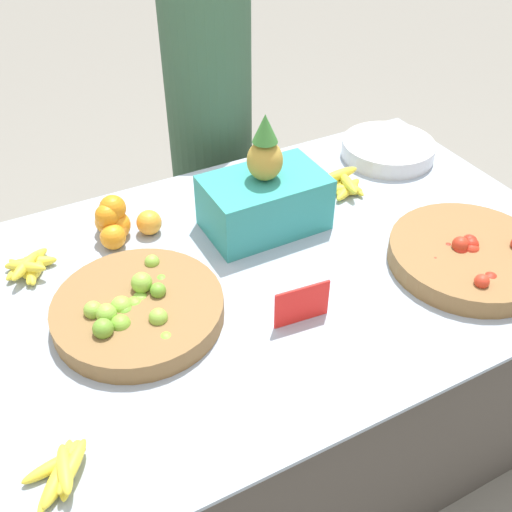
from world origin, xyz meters
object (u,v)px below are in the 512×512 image
object	(u,v)px
tomato_basket	(469,256)
metal_bowl	(388,149)
price_sign	(302,304)
vendor_person	(211,138)
lime_bowl	(138,310)
produce_crate	(264,197)

from	to	relation	value
tomato_basket	metal_bowl	xyz separation A→B (m)	(0.18, 0.60, -0.00)
price_sign	vendor_person	world-z (taller)	vendor_person
price_sign	vendor_person	xyz separation A→B (m)	(0.24, 1.09, -0.11)
tomato_basket	lime_bowl	bearing A→B (deg)	165.82
tomato_basket	metal_bowl	size ratio (longest dim) A/B	1.35
metal_bowl	produce_crate	xyz separation A→B (m)	(-0.60, -0.17, 0.07)
vendor_person	price_sign	bearing A→B (deg)	-102.47
lime_bowl	metal_bowl	world-z (taller)	lime_bowl
metal_bowl	lime_bowl	bearing A→B (deg)	-160.92
price_sign	produce_crate	world-z (taller)	produce_crate
tomato_basket	vendor_person	world-z (taller)	vendor_person
produce_crate	metal_bowl	bearing A→B (deg)	15.58
lime_bowl	tomato_basket	distance (m)	0.92
lime_bowl	tomato_basket	bearing A→B (deg)	-14.18
tomato_basket	produce_crate	size ratio (longest dim) A/B	1.20
produce_crate	vendor_person	size ratio (longest dim) A/B	0.25
tomato_basket	price_sign	xyz separation A→B (m)	(-0.53, 0.03, 0.03)
price_sign	vendor_person	distance (m)	1.12
tomato_basket	produce_crate	distance (m)	0.61
metal_bowl	vendor_person	bearing A→B (deg)	131.67
lime_bowl	metal_bowl	bearing A→B (deg)	19.08
metal_bowl	price_sign	bearing A→B (deg)	-141.23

